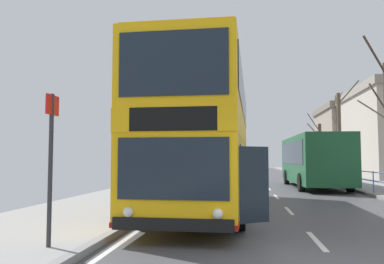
{
  "coord_description": "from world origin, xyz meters",
  "views": [
    {
      "loc": [
        -1.51,
        -5.93,
        1.68
      ],
      "look_at": [
        -2.98,
        5.68,
        2.49
      ],
      "focal_mm": 36.96,
      "sensor_mm": 36.0,
      "label": 1
    }
  ],
  "objects_px": {
    "background_bus_far_lane": "(313,160)",
    "bus_stop_sign_near": "(51,152)",
    "background_building_01": "(371,139)",
    "bare_tree_far_00": "(320,147)",
    "bare_tree_far_01": "(339,132)",
    "double_decker_bus_main": "(207,139)"
  },
  "relations": [
    {
      "from": "background_bus_far_lane",
      "to": "double_decker_bus_main",
      "type": "bearing_deg",
      "value": -115.81
    },
    {
      "from": "double_decker_bus_main",
      "to": "bare_tree_far_00",
      "type": "xyz_separation_m",
      "value": [
        8.82,
        27.2,
        0.53
      ]
    },
    {
      "from": "background_building_01",
      "to": "bus_stop_sign_near",
      "type": "bearing_deg",
      "value": -113.45
    },
    {
      "from": "background_bus_far_lane",
      "to": "bus_stop_sign_near",
      "type": "xyz_separation_m",
      "value": [
        -7.61,
        -17.6,
        0.16
      ]
    },
    {
      "from": "double_decker_bus_main",
      "to": "background_building_01",
      "type": "height_order",
      "value": "background_building_01"
    },
    {
      "from": "double_decker_bus_main",
      "to": "bare_tree_far_00",
      "type": "relative_size",
      "value": 1.89
    },
    {
      "from": "double_decker_bus_main",
      "to": "bare_tree_far_00",
      "type": "distance_m",
      "value": 28.6
    },
    {
      "from": "background_bus_far_lane",
      "to": "bare_tree_far_01",
      "type": "bearing_deg",
      "value": 66.96
    },
    {
      "from": "double_decker_bus_main",
      "to": "background_building_01",
      "type": "xyz_separation_m",
      "value": [
        17.01,
        37.89,
        1.81
      ]
    },
    {
      "from": "background_bus_far_lane",
      "to": "bare_tree_far_01",
      "type": "distance_m",
      "value": 9.22
    },
    {
      "from": "background_bus_far_lane",
      "to": "bus_stop_sign_near",
      "type": "bearing_deg",
      "value": -113.4
    },
    {
      "from": "bare_tree_far_01",
      "to": "double_decker_bus_main",
      "type": "bearing_deg",
      "value": -114.65
    },
    {
      "from": "double_decker_bus_main",
      "to": "bus_stop_sign_near",
      "type": "xyz_separation_m",
      "value": [
        -2.22,
        -6.45,
        -0.53
      ]
    },
    {
      "from": "double_decker_bus_main",
      "to": "bare_tree_far_01",
      "type": "bearing_deg",
      "value": 65.35
    },
    {
      "from": "background_bus_far_lane",
      "to": "bus_stop_sign_near",
      "type": "relative_size",
      "value": 3.63
    },
    {
      "from": "bus_stop_sign_near",
      "to": "background_building_01",
      "type": "height_order",
      "value": "background_building_01"
    },
    {
      "from": "bare_tree_far_00",
      "to": "bare_tree_far_01",
      "type": "bearing_deg",
      "value": -89.48
    },
    {
      "from": "background_bus_far_lane",
      "to": "background_building_01",
      "type": "height_order",
      "value": "background_building_01"
    },
    {
      "from": "bare_tree_far_00",
      "to": "bus_stop_sign_near",
      "type": "bearing_deg",
      "value": -108.17
    },
    {
      "from": "background_building_01",
      "to": "bare_tree_far_00",
      "type": "bearing_deg",
      "value": -127.46
    },
    {
      "from": "bare_tree_far_00",
      "to": "background_bus_far_lane",
      "type": "bearing_deg",
      "value": -102.07
    },
    {
      "from": "bare_tree_far_00",
      "to": "background_building_01",
      "type": "xyz_separation_m",
      "value": [
        8.19,
        10.68,
        1.28
      ]
    }
  ]
}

